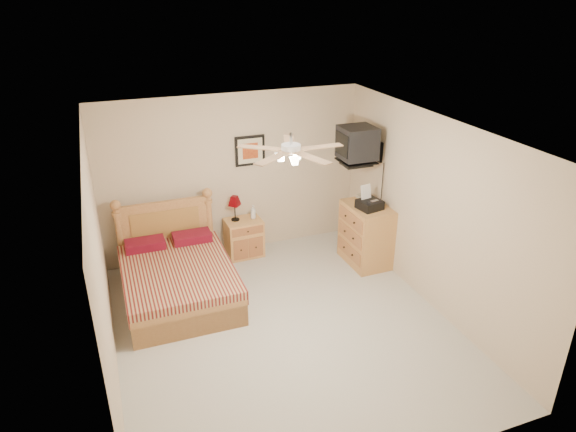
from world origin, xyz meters
The scene contains 17 objects.
floor centered at (0.00, 0.00, 0.00)m, with size 4.50×4.50×0.00m, color #ADA99C.
ceiling centered at (0.00, 0.00, 2.50)m, with size 4.00×4.50×0.04m, color white.
wall_back centered at (0.00, 2.25, 1.25)m, with size 4.00×0.04×2.50m, color #C7B193.
wall_front centered at (0.00, -2.25, 1.25)m, with size 4.00×0.04×2.50m, color #C7B193.
wall_left centered at (-2.00, 0.00, 1.25)m, with size 0.04×4.50×2.50m, color #C7B193.
wall_right centered at (2.00, 0.00, 1.25)m, with size 0.04×4.50×2.50m, color #C7B193.
bed centered at (-1.11, 1.12, 0.59)m, with size 1.40×1.84×1.19m, color #A26237, non-canonical shape.
nightstand centered at (0.06, 2.00, 0.30)m, with size 0.55×0.41×0.60m, color #C2844B.
table_lamp centered at (-0.05, 2.06, 0.79)m, with size 0.21×0.21×0.40m, color #550106, non-canonical shape.
lotion_bottle centered at (0.23, 2.02, 0.71)m, with size 0.08×0.09×0.22m, color silver.
framed_picture centered at (0.27, 2.23, 1.62)m, with size 0.46×0.04×0.46m, color black.
dresser centered at (1.73, 1.13, 0.47)m, with size 0.55×0.79×0.93m, color #C3783E.
fax_machine centered at (1.70, 1.04, 1.10)m, with size 0.32×0.34×0.34m, color black, non-canonical shape.
magazine_lower centered at (1.72, 1.35, 0.95)m, with size 0.19×0.26×0.02m, color #C0B59D.
magazine_upper centered at (1.74, 1.39, 0.97)m, with size 0.19×0.27×0.02m, color gray.
wall_tv centered at (1.75, 1.34, 1.81)m, with size 0.56×0.46×0.58m, color black, non-canonical shape.
ceiling_fan centered at (0.00, -0.20, 2.36)m, with size 1.14×1.14×0.28m, color white, non-canonical shape.
Camera 1 is at (-1.81, -4.91, 3.92)m, focal length 32.00 mm.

